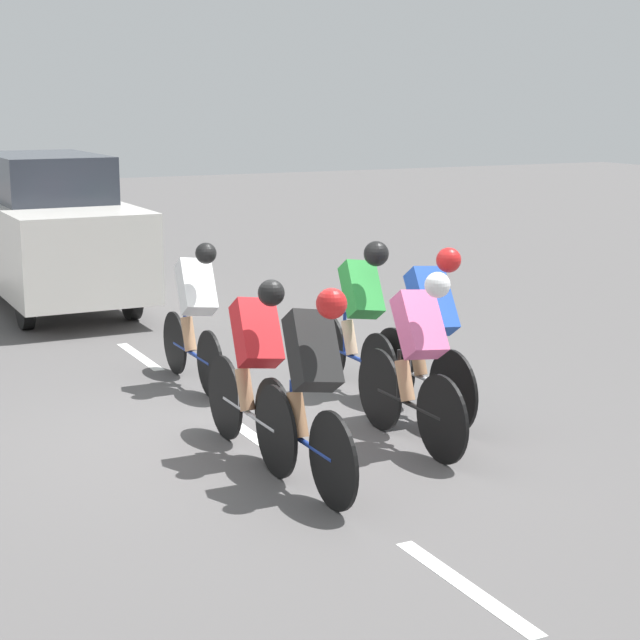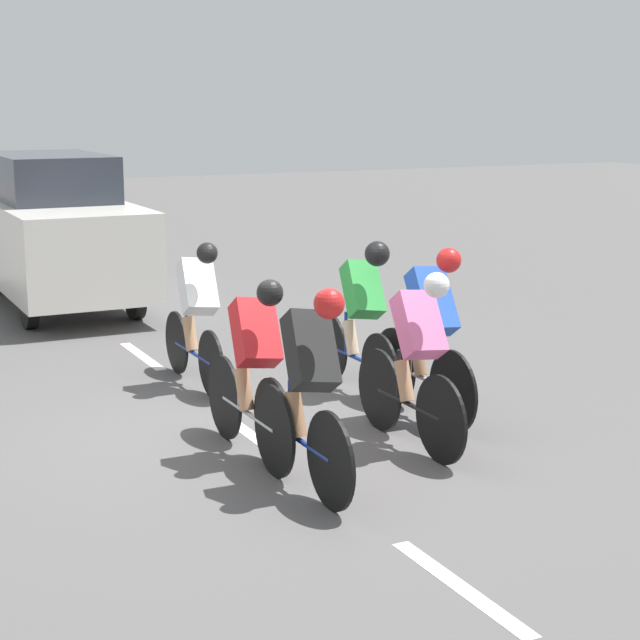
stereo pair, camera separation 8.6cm
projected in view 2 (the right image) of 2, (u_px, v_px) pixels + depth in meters
The scene contains 11 objects.
ground_plane at pixel (254, 437), 9.06m from camera, with size 60.00×60.00×0.00m, color #565454.
lane_stripe_near at pixel (460, 586), 6.28m from camera, with size 0.12×1.40×0.01m, color white.
lane_stripe_mid at pixel (252, 435), 9.10m from camera, with size 0.12×1.40×0.01m, color white.
lane_stripe_far at pixel (142, 356), 11.91m from camera, with size 0.12×1.40×0.01m, color white.
cyclist_pink at pixel (415, 357), 8.64m from camera, with size 0.36×1.69×1.50m.
cyclist_red at pixel (253, 366), 8.38m from camera, with size 0.38×1.75×1.48m.
cyclist_white at pixel (196, 311), 10.52m from camera, with size 0.37×1.68×1.47m.
cyclist_green at pixel (361, 311), 10.30m from camera, with size 0.39×1.69×1.51m.
cyclist_blue at pixel (429, 330), 9.43m from camera, with size 0.36×1.72×1.58m.
cyclist_black at pixel (308, 384), 7.69m from camera, with size 0.39×1.70×1.54m.
support_car at pixel (55, 230), 14.71m from camera, with size 1.70×4.56×2.07m.
Camera 2 is at (3.30, 8.03, 2.82)m, focal length 60.00 mm.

